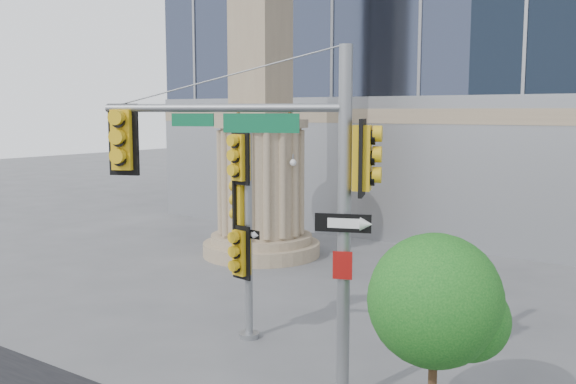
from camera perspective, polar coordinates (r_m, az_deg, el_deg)
The scene contains 5 objects.
ground at distance 14.08m, azimuth -5.45°, elevation -15.41°, with size 120.00×120.00×0.00m, color #545456.
monument at distance 23.76m, azimuth -2.43°, elevation 7.48°, with size 4.40×4.40×16.60m.
main_signal_pole at distance 11.65m, azimuth -0.72°, elevation 0.58°, with size 4.82×2.31×6.56m.
secondary_signal_pole at distance 15.03m, azimuth -4.01°, elevation -2.13°, with size 0.88×0.73×5.06m.
street_tree at distance 10.75m, azimuth 13.15°, elevation -9.87°, with size 2.23×2.18×3.47m.
Camera 1 is at (8.51, -9.82, 5.41)m, focal length 40.00 mm.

